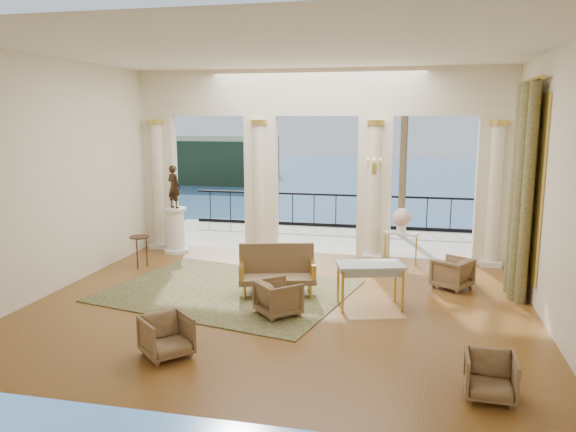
% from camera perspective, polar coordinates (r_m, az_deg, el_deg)
% --- Properties ---
extents(floor, '(9.00, 9.00, 0.00)m').
position_cam_1_polar(floor, '(10.41, -0.77, -8.95)').
color(floor, '#522D12').
rests_on(floor, ground).
extents(room_walls, '(9.00, 9.00, 9.00)m').
position_cam_1_polar(room_walls, '(8.77, -2.52, 6.68)').
color(room_walls, '#F5EACD').
rests_on(room_walls, ground).
extents(arcade, '(9.00, 0.56, 4.50)m').
position_cam_1_polar(arcade, '(13.61, 2.95, 6.68)').
color(arcade, beige).
rests_on(arcade, ground).
extents(terrace, '(10.00, 3.60, 0.10)m').
position_cam_1_polar(terrace, '(15.92, 4.07, -2.39)').
color(terrace, '#A69E88').
rests_on(terrace, ground).
extents(balustrade, '(9.00, 0.06, 1.03)m').
position_cam_1_polar(balustrade, '(17.38, 4.88, 0.21)').
color(balustrade, black).
rests_on(balustrade, terrace).
extents(palm_tree, '(2.00, 2.00, 4.50)m').
position_cam_1_polar(palm_tree, '(16.18, 11.88, 12.39)').
color(palm_tree, '#4C3823').
rests_on(palm_tree, terrace).
extents(headland, '(22.00, 18.00, 6.00)m').
position_cam_1_polar(headland, '(86.11, -9.49, 5.81)').
color(headland, black).
rests_on(headland, sea).
extents(sea, '(160.00, 160.00, 0.00)m').
position_cam_1_polar(sea, '(70.24, 10.65, 2.34)').
color(sea, '#295B94').
rests_on(sea, ground).
extents(curtain, '(0.33, 1.40, 4.09)m').
position_cam_1_polar(curtain, '(11.33, 22.70, 2.33)').
color(curtain, '#4B4626').
rests_on(curtain, ground).
extents(window_frame, '(0.04, 1.60, 3.40)m').
position_cam_1_polar(window_frame, '(11.36, 23.65, 2.69)').
color(window_frame, gold).
rests_on(window_frame, room_walls).
extents(wall_sconce, '(0.30, 0.11, 0.33)m').
position_cam_1_polar(wall_sconce, '(13.16, 8.75, 4.91)').
color(wall_sconce, gold).
rests_on(wall_sconce, arcade).
extents(rug, '(5.14, 4.38, 0.02)m').
position_cam_1_polar(rug, '(11.20, -6.09, -7.56)').
color(rug, '#2B3216').
rests_on(rug, ground).
extents(armchair_a, '(0.87, 0.88, 0.66)m').
position_cam_1_polar(armchair_a, '(8.38, -12.25, -11.66)').
color(armchair_a, '#4C3821').
rests_on(armchair_a, ground).
extents(armchair_b, '(0.62, 0.58, 0.62)m').
position_cam_1_polar(armchair_b, '(7.52, 19.88, -14.88)').
color(armchair_b, '#4C3821').
rests_on(armchair_b, ground).
extents(armchair_c, '(0.88, 0.89, 0.68)m').
position_cam_1_polar(armchair_c, '(11.72, 16.34, -5.43)').
color(armchair_c, '#4C3821').
rests_on(armchair_c, ground).
extents(armchair_d, '(0.90, 0.90, 0.68)m').
position_cam_1_polar(armchair_d, '(9.78, -0.97, -8.14)').
color(armchair_d, '#4C3821').
rests_on(armchair_d, ground).
extents(settee, '(1.57, 1.00, 0.97)m').
position_cam_1_polar(settee, '(10.86, -1.13, -5.50)').
color(settee, '#4C3821').
rests_on(settee, ground).
extents(game_table, '(1.30, 0.94, 0.80)m').
position_cam_1_polar(game_table, '(10.18, 8.35, -5.27)').
color(game_table, '#9CB8C3').
rests_on(game_table, ground).
extents(pedestal, '(0.62, 0.62, 1.14)m').
position_cam_1_polar(pedestal, '(14.39, -11.37, -1.50)').
color(pedestal, silver).
rests_on(pedestal, ground).
extents(statue, '(0.46, 0.39, 1.07)m').
position_cam_1_polar(statue, '(14.21, -11.53, 2.94)').
color(statue, black).
rests_on(statue, pedestal).
extents(console_table, '(0.85, 0.52, 0.75)m').
position_cam_1_polar(console_table, '(13.23, 11.40, -2.17)').
color(console_table, silver).
rests_on(console_table, ground).
extents(urn, '(0.43, 0.43, 0.56)m').
position_cam_1_polar(urn, '(13.15, 11.47, -0.26)').
color(urn, white).
rests_on(urn, console_table).
extents(side_table, '(0.44, 0.44, 0.72)m').
position_cam_1_polar(side_table, '(13.13, -14.83, -2.44)').
color(side_table, black).
rests_on(side_table, ground).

